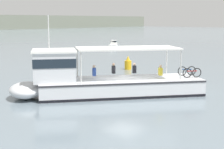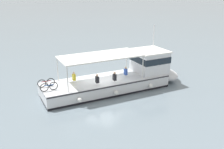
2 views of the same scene
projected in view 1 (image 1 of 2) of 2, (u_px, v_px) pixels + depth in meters
The scene contains 4 objects.
ground_plane at pixel (124, 94), 23.31m from camera, with size 400.00×400.00×0.00m, color slate.
ferry_main at pixel (97, 81), 22.75m from camera, with size 11.86×10.34×5.32m.
motorboat_near_port at pixel (113, 44), 63.12m from camera, with size 3.72×3.08×1.26m.
channel_buoy at pixel (128, 64), 34.87m from camera, with size 0.70×0.70×1.40m.
Camera 1 is at (-17.78, -14.30, 5.02)m, focal length 54.84 mm.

